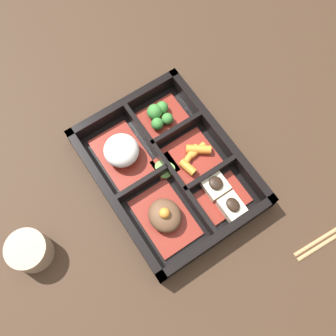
% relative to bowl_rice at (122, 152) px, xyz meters
% --- Properties ---
extents(ground_plane, '(3.00, 3.00, 0.00)m').
position_rel_bowl_rice_xyz_m(ground_plane, '(-0.07, -0.05, -0.03)').
color(ground_plane, '#382619').
extents(bento_base, '(0.30, 0.23, 0.01)m').
position_rel_bowl_rice_xyz_m(bento_base, '(-0.07, -0.05, -0.03)').
color(bento_base, black).
rests_on(bento_base, ground_plane).
extents(bento_rim, '(0.30, 0.23, 0.04)m').
position_rel_bowl_rice_xyz_m(bento_rim, '(-0.07, -0.05, -0.01)').
color(bento_rim, black).
rests_on(bento_rim, ground_plane).
extents(bowl_stew, '(0.12, 0.08, 0.05)m').
position_rel_bowl_rice_xyz_m(bowl_stew, '(-0.14, 0.00, -0.01)').
color(bowl_stew, maroon).
rests_on(bowl_stew, bento_base).
extents(bowl_rice, '(0.12, 0.08, 0.05)m').
position_rel_bowl_rice_xyz_m(bowl_rice, '(0.00, 0.00, 0.00)').
color(bowl_rice, maroon).
rests_on(bowl_rice, bento_base).
extents(bowl_tofu, '(0.09, 0.08, 0.04)m').
position_rel_bowl_rice_xyz_m(bowl_tofu, '(-0.16, -0.10, -0.01)').
color(bowl_tofu, maroon).
rests_on(bowl_tofu, bento_base).
extents(bowl_carrots, '(0.08, 0.08, 0.02)m').
position_rel_bowl_rice_xyz_m(bowl_carrots, '(-0.07, -0.10, -0.02)').
color(bowl_carrots, maroon).
rests_on(bowl_carrots, bento_base).
extents(bowl_greens, '(0.07, 0.08, 0.03)m').
position_rel_bowl_rice_xyz_m(bowl_greens, '(0.03, -0.10, -0.01)').
color(bowl_greens, maroon).
rests_on(bowl_greens, bento_base).
extents(bowl_pickles, '(0.04, 0.04, 0.01)m').
position_rel_bowl_rice_xyz_m(bowl_pickles, '(-0.06, -0.05, -0.02)').
color(bowl_pickles, maroon).
rests_on(bowl_pickles, bento_base).
extents(tea_cup, '(0.07, 0.07, 0.05)m').
position_rel_bowl_rice_xyz_m(tea_cup, '(-0.06, 0.21, -0.01)').
color(tea_cup, gray).
rests_on(tea_cup, ground_plane).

